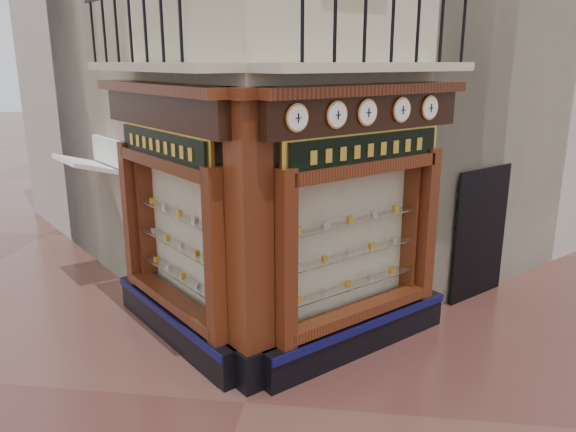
% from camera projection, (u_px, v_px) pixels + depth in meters
% --- Properties ---
extents(ground, '(80.00, 80.00, 0.00)m').
position_uv_depth(ground, '(245.00, 403.00, 7.27)').
color(ground, '#502A25').
rests_on(ground, ground).
extents(neighbour_left, '(11.31, 11.31, 11.00)m').
position_uv_depth(neighbour_left, '(215.00, 12.00, 14.37)').
color(neighbour_left, beige).
rests_on(neighbour_left, ground).
extents(neighbour_right, '(11.31, 11.31, 11.00)m').
position_uv_depth(neighbour_right, '(411.00, 9.00, 13.74)').
color(neighbour_right, beige).
rests_on(neighbour_right, ground).
extents(shopfront_left, '(2.86, 2.86, 3.98)m').
position_uv_depth(shopfront_left, '(172.00, 220.00, 8.42)').
color(shopfront_left, black).
rests_on(shopfront_left, ground).
extents(shopfront_right, '(2.86, 2.86, 3.98)m').
position_uv_depth(shopfront_right, '(360.00, 227.00, 8.07)').
color(shopfront_right, black).
rests_on(shopfront_right, ground).
extents(corner_pilaster, '(0.85, 0.85, 3.98)m').
position_uv_depth(corner_pilaster, '(250.00, 248.00, 7.23)').
color(corner_pilaster, black).
rests_on(corner_pilaster, ground).
extents(balcony, '(5.94, 2.97, 1.03)m').
position_uv_depth(balcony, '(261.00, 66.00, 7.57)').
color(balcony, beige).
rests_on(balcony, ground).
extents(clock_a, '(0.28, 0.28, 0.35)m').
position_uv_depth(clock_a, '(297.00, 118.00, 6.71)').
color(clock_a, '#BE853F').
rests_on(clock_a, ground).
extents(clock_b, '(0.28, 0.28, 0.35)m').
position_uv_depth(clock_b, '(336.00, 115.00, 7.08)').
color(clock_b, '#BE853F').
rests_on(clock_b, ground).
extents(clock_c, '(0.29, 0.29, 0.36)m').
position_uv_depth(clock_c, '(367.00, 112.00, 7.40)').
color(clock_c, '#BE853F').
rests_on(clock_c, ground).
extents(clock_d, '(0.29, 0.29, 0.35)m').
position_uv_depth(clock_d, '(401.00, 110.00, 7.80)').
color(clock_d, '#BE853F').
rests_on(clock_d, ground).
extents(clock_e, '(0.29, 0.29, 0.36)m').
position_uv_depth(clock_e, '(429.00, 108.00, 8.15)').
color(clock_e, '#BE853F').
rests_on(clock_e, ground).
extents(awning, '(1.52, 1.52, 0.30)m').
position_uv_depth(awning, '(96.00, 284.00, 11.14)').
color(awning, white).
rests_on(awning, ground).
extents(signboard_left, '(2.03, 2.03, 0.54)m').
position_uv_depth(signboard_left, '(163.00, 146.00, 8.08)').
color(signboard_left, gold).
rests_on(signboard_left, ground).
extents(signboard_right, '(2.12, 2.12, 0.57)m').
position_uv_depth(signboard_right, '(367.00, 150.00, 7.71)').
color(signboard_right, gold).
rests_on(signboard_right, ground).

